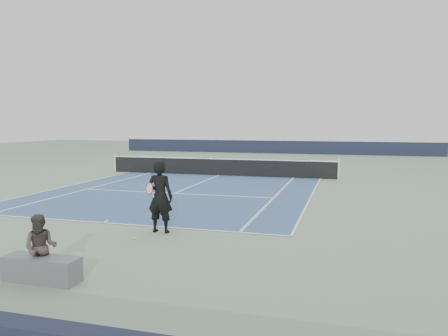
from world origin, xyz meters
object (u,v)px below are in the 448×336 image
(spectator_bench, at_px, (41,258))
(tennis_player, at_px, (160,197))
(tennis_net, at_px, (219,166))
(tennis_ball, at_px, (134,238))

(spectator_bench, bearing_deg, tennis_player, 81.20)
(tennis_net, bearing_deg, tennis_ball, -82.59)
(tennis_net, relative_size, tennis_player, 6.70)
(tennis_player, bearing_deg, spectator_bench, -98.80)
(tennis_ball, bearing_deg, tennis_net, 97.41)
(tennis_net, height_order, tennis_player, tennis_player)
(tennis_player, distance_m, tennis_ball, 1.31)
(tennis_ball, xyz_separation_m, spectator_bench, (-0.27, -3.09, 0.41))
(tennis_player, bearing_deg, tennis_net, 99.46)
(tennis_ball, bearing_deg, spectator_bench, -94.95)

